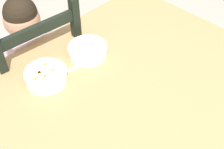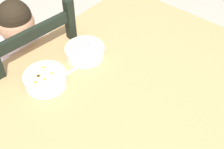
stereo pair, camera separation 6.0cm
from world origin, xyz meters
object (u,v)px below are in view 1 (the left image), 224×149
Objects in this scene: dining_table at (136,102)px; spoon at (66,72)px; bowl_of_peas at (88,50)px; dining_chair at (38,81)px; child_figure at (34,57)px; bowl_of_carrots at (46,76)px.

dining_table is 0.33m from spoon.
dining_table is 0.31m from bowl_of_peas.
spoon is at bearing -171.88° from bowl_of_peas.
dining_chair reaches higher than spoon.
child_figure is 0.35m from bowl_of_peas.
bowl_of_peas reaches higher than spoon.
dining_chair reaches higher than dining_table.
child_figure is at bearing 111.25° from bowl_of_peas.
spoon is (0.08, -0.02, -0.02)m from bowl_of_carrots.
bowl_of_carrots is (-0.11, -0.30, 0.32)m from dining_chair.
bowl_of_peas is (0.12, -0.30, 0.32)m from dining_chair.
child_figure reaches higher than dining_table.
child_figure reaches higher than bowl_of_peas.
dining_chair is 1.00× the size of child_figure.
dining_chair reaches higher than bowl_of_peas.
dining_table is at bearing -88.25° from bowl_of_peas.
dining_chair is 0.45m from bowl_of_carrots.
child_figure is 6.93× the size of spoon.
dining_chair is 5.55× the size of bowl_of_carrots.
bowl_of_carrots is 0.09m from spoon.
dining_chair is at bearing 133.47° from child_figure.
spoon is at bearing -94.94° from dining_chair.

